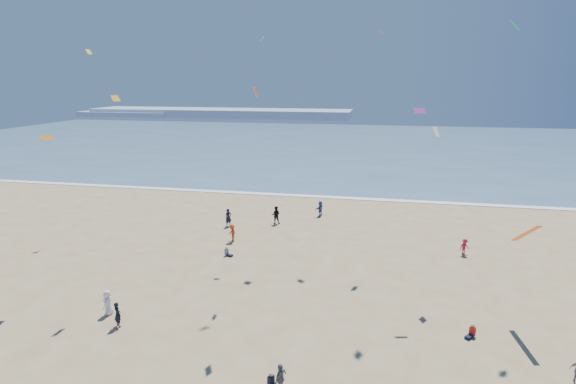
# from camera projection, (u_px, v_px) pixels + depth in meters

# --- Properties ---
(ocean) EXTENTS (220.00, 100.00, 0.06)m
(ocean) POSITION_uv_depth(u_px,v_px,m) (352.00, 145.00, 106.99)
(ocean) COLOR #476B84
(ocean) RESTS_ON ground
(surf_line) EXTENTS (220.00, 1.20, 0.08)m
(surf_line) POSITION_uv_depth(u_px,v_px,m) (328.00, 197.00, 59.44)
(surf_line) COLOR white
(surf_line) RESTS_ON ground
(headland_far) EXTENTS (110.00, 20.00, 3.20)m
(headland_far) POSITION_uv_depth(u_px,v_px,m) (220.00, 113.00, 189.44)
(headland_far) COLOR #7A8EA8
(headland_far) RESTS_ON ground
(headland_near) EXTENTS (40.00, 14.00, 2.00)m
(headland_near) POSITION_uv_depth(u_px,v_px,m) (128.00, 114.00, 192.51)
(headland_near) COLOR #7A8EA8
(headland_near) RESTS_ON ground
(standing_flyers) EXTENTS (28.40, 47.85, 1.95)m
(standing_flyers) POSITION_uv_depth(u_px,v_px,m) (320.00, 294.00, 30.70)
(standing_flyers) COLOR #38489A
(standing_flyers) RESTS_ON ground
(kites_aloft) EXTENTS (45.58, 38.11, 30.34)m
(kites_aloft) POSITION_uv_depth(u_px,v_px,m) (426.00, 87.00, 24.51)
(kites_aloft) COLOR silver
(kites_aloft) RESTS_ON ground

